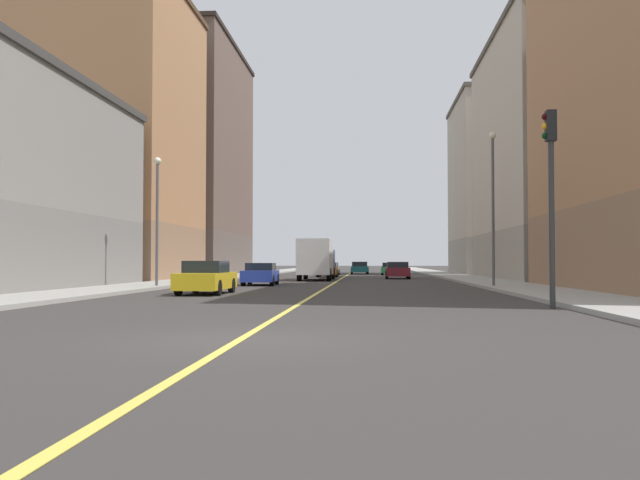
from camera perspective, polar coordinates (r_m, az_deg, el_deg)
The scene contains 19 objects.
ground_plane at distance 11.99m, azimuth -6.77°, elevation -8.40°, with size 400.00×400.00×0.00m, color #363230.
sidewalk_left at distance 61.15m, azimuth 11.25°, elevation -3.01°, with size 3.50×168.00×0.15m, color #9E9B93.
sidewalk_right at distance 61.87m, azimuth -6.89°, elevation -3.02°, with size 3.50×168.00×0.15m, color #9E9B93.
lane_center_stripe at distance 60.75m, azimuth 2.13°, elevation -3.11°, with size 0.16×154.00×0.01m, color #E5D14C.
building_left_mid at distance 53.50m, azimuth 19.84°, elevation 6.66°, with size 10.53×20.37×18.32m.
building_left_far at distance 74.31m, azimuth 15.37°, elevation 4.38°, with size 10.53×15.45×18.61m.
building_right_midblock at distance 52.61m, azimuth -16.96°, elevation 8.41°, with size 10.53×14.31×21.29m.
building_right_distant at distance 71.22m, azimuth -11.18°, elevation 6.61°, with size 10.53×20.05×23.55m.
traffic_light_left_near at distance 20.74m, azimuth 18.96°, elevation 4.86°, with size 0.40×0.32×5.78m.
street_lamp_left_near at distance 35.51m, azimuth 14.44°, elevation 3.86°, with size 0.36×0.36×7.86m.
street_lamp_right_near at distance 35.25m, azimuth -13.63°, elevation 2.75°, with size 0.36×0.36×6.54m.
car_silver at distance 67.19m, azimuth 0.87°, elevation -2.46°, with size 1.85×4.19×1.28m.
car_orange at distance 59.44m, azimuth 0.64°, elevation -2.54°, with size 1.84×4.19×1.28m.
car_green at distance 68.57m, azimuth 5.97°, elevation -2.44°, with size 1.91×4.23×1.26m.
car_blue at distance 39.12m, azimuth -5.06°, elevation -2.90°, with size 1.95×4.19×1.29m.
car_teal at distance 73.85m, azimuth 3.37°, elevation -2.38°, with size 2.04×4.04×1.34m.
car_maroon at distance 54.00m, azimuth 6.58°, elevation -2.57°, with size 1.96×4.28×1.34m.
car_yellow at distance 28.77m, azimuth -9.61°, elevation -3.18°, with size 1.84×4.40×1.40m.
box_truck at distance 49.22m, azimuth -0.30°, elevation -1.59°, with size 2.40×7.53×2.95m.
Camera 1 is at (2.27, -11.69, 1.37)m, focal length 37.77 mm.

